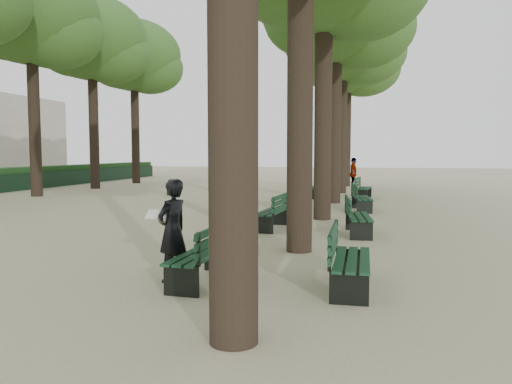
# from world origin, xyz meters

# --- Properties ---
(ground) EXTENTS (120.00, 120.00, 0.00)m
(ground) POSITION_xyz_m (0.00, 0.00, 0.00)
(ground) COLOR #B5AE89
(ground) RESTS_ON ground
(tree_central_3) EXTENTS (6.00, 6.00, 9.95)m
(tree_central_3) POSITION_xyz_m (1.50, 13.00, 7.65)
(tree_central_3) COLOR #33261C
(tree_central_3) RESTS_ON ground
(tree_central_4) EXTENTS (6.00, 6.00, 9.95)m
(tree_central_4) POSITION_xyz_m (1.50, 18.00, 7.65)
(tree_central_4) COLOR #33261C
(tree_central_4) RESTS_ON ground
(tree_central_5) EXTENTS (6.00, 6.00, 9.95)m
(tree_central_5) POSITION_xyz_m (1.50, 23.00, 7.65)
(tree_central_5) COLOR #33261C
(tree_central_5) RESTS_ON ground
(tree_far_3) EXTENTS (6.00, 6.00, 10.45)m
(tree_far_3) POSITION_xyz_m (-12.00, 13.00, 8.14)
(tree_far_3) COLOR #33261C
(tree_far_3) RESTS_ON ground
(tree_far_4) EXTENTS (6.00, 6.00, 10.45)m
(tree_far_4) POSITION_xyz_m (-12.00, 18.00, 8.14)
(tree_far_4) COLOR #33261C
(tree_far_4) RESTS_ON ground
(tree_far_5) EXTENTS (6.00, 6.00, 10.45)m
(tree_far_5) POSITION_xyz_m (-12.00, 23.00, 8.14)
(tree_far_5) COLOR #33261C
(tree_far_5) RESTS_ON ground
(bench_left_0) EXTENTS (0.65, 1.82, 0.92)m
(bench_left_0) POSITION_xyz_m (0.37, 0.25, 0.27)
(bench_left_0) COLOR black
(bench_left_0) RESTS_ON ground
(bench_left_1) EXTENTS (0.69, 1.83, 0.92)m
(bench_left_1) POSITION_xyz_m (0.37, 5.79, 0.27)
(bench_left_1) COLOR black
(bench_left_1) RESTS_ON ground
(bench_left_2) EXTENTS (0.77, 1.85, 0.92)m
(bench_left_2) POSITION_xyz_m (0.37, 10.45, 0.27)
(bench_left_2) COLOR black
(bench_left_2) RESTS_ON ground
(bench_left_3) EXTENTS (0.59, 1.81, 0.92)m
(bench_left_3) POSITION_xyz_m (0.37, 15.11, 0.27)
(bench_left_3) COLOR black
(bench_left_3) RESTS_ON ground
(bench_right_0) EXTENTS (0.59, 1.81, 0.92)m
(bench_right_0) POSITION_xyz_m (2.63, 0.37, 0.27)
(bench_right_0) COLOR black
(bench_right_0) RESTS_ON ground
(bench_right_1) EXTENTS (0.76, 1.85, 0.92)m
(bench_right_1) POSITION_xyz_m (2.63, 5.36, 0.27)
(bench_right_1) COLOR black
(bench_right_1) RESTS_ON ground
(bench_right_2) EXTENTS (0.81, 1.86, 0.92)m
(bench_right_2) POSITION_xyz_m (2.63, 10.45, 0.27)
(bench_right_2) COLOR black
(bench_right_2) RESTS_ON ground
(bench_right_3) EXTENTS (0.76, 1.85, 0.92)m
(bench_right_3) POSITION_xyz_m (2.63, 15.21, 0.27)
(bench_right_3) COLOR black
(bench_right_3) RESTS_ON ground
(man_with_map) EXTENTS (0.70, 0.72, 1.61)m
(man_with_map) POSITION_xyz_m (-0.10, 0.23, 0.81)
(man_with_map) COLOR black
(man_with_map) RESTS_ON ground
(pedestrian_c) EXTENTS (0.37, 1.02, 1.72)m
(pedestrian_c) POSITION_xyz_m (2.03, 20.26, 0.86)
(pedestrian_c) COLOR #262628
(pedestrian_c) RESTS_ON ground
(pedestrian_d) EXTENTS (0.83, 0.75, 1.64)m
(pedestrian_d) POSITION_xyz_m (-5.53, 27.14, 0.82)
(pedestrian_d) COLOR #262628
(pedestrian_d) RESTS_ON ground
(pedestrian_e) EXTENTS (1.49, 1.44, 1.84)m
(pedestrian_e) POSITION_xyz_m (-5.73, 23.51, 0.92)
(pedestrian_e) COLOR #262628
(pedestrian_e) RESTS_ON ground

